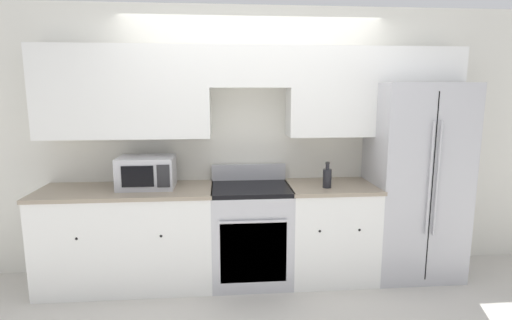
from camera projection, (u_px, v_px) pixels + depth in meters
ground_plane at (259, 294)px, 3.58m from camera, size 12.00×12.00×0.00m
wall_back at (254, 120)px, 3.88m from camera, size 8.00×0.39×2.60m
lower_cabinets_left at (128, 237)px, 3.70m from camera, size 1.58×0.64×0.92m
lower_cabinets_right at (330, 231)px, 3.87m from camera, size 0.83×0.64×0.92m
oven_range at (251, 233)px, 3.80m from camera, size 0.73×0.65×1.08m
refrigerator at (413, 180)px, 3.91m from camera, size 0.85×0.76×1.87m
microwave at (147, 172)px, 3.66m from camera, size 0.50×0.38×0.29m
bottle at (327, 177)px, 3.66m from camera, size 0.08×0.08×0.24m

